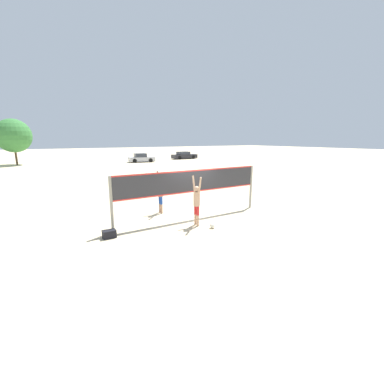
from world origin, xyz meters
TOP-DOWN VIEW (x-y plane):
  - ground_plane at (0.00, 0.00)m, footprint 200.00×200.00m
  - volleyball_net at (0.00, 0.00)m, footprint 7.70×0.12m
  - player_spiker at (-0.39, -1.05)m, footprint 0.28×0.71m
  - player_blocker at (-0.95, 1.55)m, footprint 0.28×0.71m
  - volleyball at (-0.01, -1.70)m, footprint 0.22×0.22m
  - gear_bag at (-4.06, -0.53)m, footprint 0.50×0.31m
  - parked_car_near at (17.77, 32.41)m, footprint 4.76×1.98m
  - parked_car_mid at (8.47, 30.15)m, footprint 4.37×2.48m
  - tree_right_cluster at (-8.72, 35.16)m, footprint 4.77×4.77m

SIDE VIEW (x-z plane):
  - ground_plane at x=0.00m, z-range 0.00..0.00m
  - volleyball at x=-0.01m, z-range 0.00..0.22m
  - gear_bag at x=-4.06m, z-range 0.00..0.30m
  - parked_car_near at x=17.77m, z-range -0.07..1.29m
  - parked_car_mid at x=8.47m, z-range -0.08..1.32m
  - player_blocker at x=-0.95m, z-range 0.06..2.22m
  - player_spiker at x=-0.39m, z-range 0.06..2.26m
  - volleyball_net at x=0.00m, z-range 0.47..2.80m
  - tree_right_cluster at x=-8.72m, z-range 0.89..7.45m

